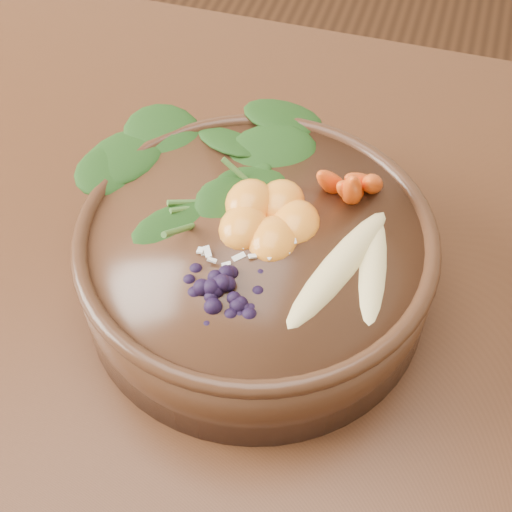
# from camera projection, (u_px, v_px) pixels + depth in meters

# --- Properties ---
(stoneware_bowl) EXTENTS (0.32, 0.32, 0.08)m
(stoneware_bowl) POSITION_uv_depth(u_px,v_px,m) (256.00, 264.00, 0.57)
(stoneware_bowl) COLOR #422819
(stoneware_bowl) RESTS_ON dining_table
(kale_heap) EXTENTS (0.21, 0.19, 0.04)m
(kale_heap) POSITION_uv_depth(u_px,v_px,m) (241.00, 149.00, 0.57)
(kale_heap) COLOR #1D4113
(kale_heap) RESTS_ON stoneware_bowl
(carrot_cluster) EXTENTS (0.07, 0.07, 0.08)m
(carrot_cluster) POSITION_uv_depth(u_px,v_px,m) (359.00, 156.00, 0.54)
(carrot_cluster) COLOR #FF551C
(carrot_cluster) RESTS_ON stoneware_bowl
(banana_halves) EXTENTS (0.08, 0.15, 0.03)m
(banana_halves) POSITION_uv_depth(u_px,v_px,m) (358.00, 255.00, 0.51)
(banana_halves) COLOR #E0CC84
(banana_halves) RESTS_ON stoneware_bowl
(mandarin_cluster) EXTENTS (0.10, 0.10, 0.03)m
(mandarin_cluster) POSITION_uv_depth(u_px,v_px,m) (269.00, 205.00, 0.54)
(mandarin_cluster) COLOR orange
(mandarin_cluster) RESTS_ON stoneware_bowl
(blueberry_pile) EXTENTS (0.14, 0.12, 0.04)m
(blueberry_pile) POSITION_uv_depth(u_px,v_px,m) (222.00, 271.00, 0.50)
(blueberry_pile) COLOR black
(blueberry_pile) RESTS_ON stoneware_bowl
(coconut_flakes) EXTENTS (0.10, 0.08, 0.01)m
(coconut_flakes) POSITION_uv_depth(u_px,v_px,m) (247.00, 248.00, 0.53)
(coconut_flakes) COLOR white
(coconut_flakes) RESTS_ON stoneware_bowl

